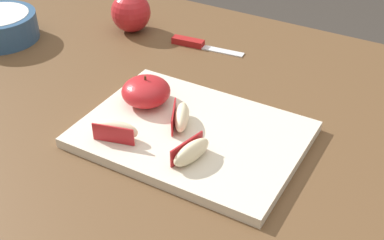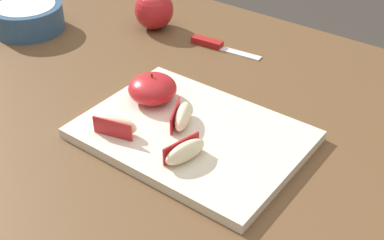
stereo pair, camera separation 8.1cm
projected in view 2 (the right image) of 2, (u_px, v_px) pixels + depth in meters
The scene contains 9 objects.
dining_table at pixel (215, 178), 0.89m from camera, with size 1.45×0.93×0.76m.
cutting_board at pixel (192, 134), 0.83m from camera, with size 0.35×0.25×0.02m.
apple_half_skin_up at pixel (153, 88), 0.88m from camera, with size 0.08×0.08×0.05m.
apple_wedge_right at pixel (116, 125), 0.81m from camera, with size 0.07×0.04×0.03m.
apple_wedge_back at pixel (182, 116), 0.83m from camera, with size 0.05×0.07×0.03m.
apple_wedge_front at pixel (185, 151), 0.75m from camera, with size 0.04×0.07×0.03m.
paring_knife at pixel (213, 44), 1.09m from camera, with size 0.16×0.04×0.01m.
whole_apple_crimson at pixel (154, 10), 1.15m from camera, with size 0.09×0.09×0.10m.
ceramic_fruit_bowl at pixel (28, 17), 1.15m from camera, with size 0.16×0.16×0.06m.
Camera 2 is at (0.37, -0.56, 1.27)m, focal length 48.15 mm.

